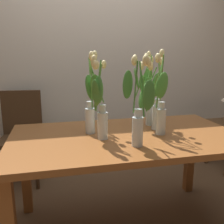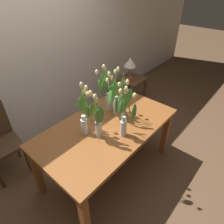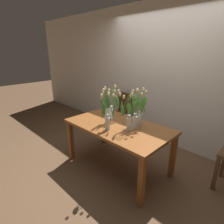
{
  "view_description": "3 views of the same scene",
  "coord_description": "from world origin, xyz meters",
  "px_view_note": "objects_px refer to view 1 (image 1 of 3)",
  "views": [
    {
      "loc": [
        -0.48,
        -1.6,
        1.28
      ],
      "look_at": [
        -0.1,
        0.04,
        0.9
      ],
      "focal_mm": 40.02,
      "sensor_mm": 36.0,
      "label": 1
    },
    {
      "loc": [
        -1.24,
        -1.14,
        2.13
      ],
      "look_at": [
        -0.0,
        -0.07,
        0.97
      ],
      "focal_mm": 31.41,
      "sensor_mm": 36.0,
      "label": 2
    },
    {
      "loc": [
        1.73,
        -1.89,
        1.83
      ],
      "look_at": [
        -0.07,
        -0.06,
        0.95
      ],
      "focal_mm": 29.17,
      "sensor_mm": 36.0,
      "label": 3
    }
  ],
  "objects_px": {
    "tulip_vase_1": "(158,102)",
    "tulip_vase_2": "(155,106)",
    "tulip_vase_3": "(138,112)",
    "tulip_vase_4": "(147,95)",
    "tulip_vase_0": "(93,101)",
    "dining_table": "(127,147)",
    "dining_chair": "(21,131)",
    "tulip_vase_5": "(99,108)"
  },
  "relations": [
    {
      "from": "tulip_vase_5",
      "to": "dining_chair",
      "type": "xyz_separation_m",
      "value": [
        -0.63,
        1.06,
        -0.43
      ]
    },
    {
      "from": "tulip_vase_0",
      "to": "dining_chair",
      "type": "distance_m",
      "value": 1.18
    },
    {
      "from": "tulip_vase_0",
      "to": "dining_chair",
      "type": "height_order",
      "value": "tulip_vase_0"
    },
    {
      "from": "dining_chair",
      "to": "dining_table",
      "type": "bearing_deg",
      "value": -50.42
    },
    {
      "from": "tulip_vase_3",
      "to": "tulip_vase_4",
      "type": "bearing_deg",
      "value": 62.93
    },
    {
      "from": "dining_table",
      "to": "dining_chair",
      "type": "xyz_separation_m",
      "value": [
        -0.83,
        1.01,
        -0.12
      ]
    },
    {
      "from": "dining_table",
      "to": "tulip_vase_0",
      "type": "bearing_deg",
      "value": 154.91
    },
    {
      "from": "dining_table",
      "to": "dining_chair",
      "type": "distance_m",
      "value": 1.31
    },
    {
      "from": "tulip_vase_2",
      "to": "tulip_vase_0",
      "type": "bearing_deg",
      "value": 179.44
    },
    {
      "from": "tulip_vase_3",
      "to": "tulip_vase_4",
      "type": "height_order",
      "value": "tulip_vase_4"
    },
    {
      "from": "tulip_vase_0",
      "to": "dining_chair",
      "type": "relative_size",
      "value": 0.62
    },
    {
      "from": "tulip_vase_2",
      "to": "dining_chair",
      "type": "bearing_deg",
      "value": 139.72
    },
    {
      "from": "dining_chair",
      "to": "tulip_vase_4",
      "type": "bearing_deg",
      "value": -36.66
    },
    {
      "from": "tulip_vase_5",
      "to": "dining_table",
      "type": "bearing_deg",
      "value": 15.27
    },
    {
      "from": "tulip_vase_1",
      "to": "dining_chair",
      "type": "distance_m",
      "value": 1.53
    },
    {
      "from": "tulip_vase_0",
      "to": "dining_chair",
      "type": "xyz_separation_m",
      "value": [
        -0.61,
        0.9,
        -0.44
      ]
    },
    {
      "from": "tulip_vase_3",
      "to": "tulip_vase_5",
      "type": "relative_size",
      "value": 1.0
    },
    {
      "from": "tulip_vase_3",
      "to": "tulip_vase_5",
      "type": "distance_m",
      "value": 0.27
    },
    {
      "from": "tulip_vase_2",
      "to": "tulip_vase_3",
      "type": "xyz_separation_m",
      "value": [
        -0.24,
        -0.32,
        0.04
      ]
    },
    {
      "from": "tulip_vase_4",
      "to": "dining_chair",
      "type": "xyz_separation_m",
      "value": [
        -1.06,
        0.79,
        -0.45
      ]
    },
    {
      "from": "tulip_vase_1",
      "to": "tulip_vase_3",
      "type": "bearing_deg",
      "value": -136.46
    },
    {
      "from": "dining_table",
      "to": "tulip_vase_0",
      "type": "distance_m",
      "value": 0.4
    },
    {
      "from": "tulip_vase_5",
      "to": "tulip_vase_3",
      "type": "bearing_deg",
      "value": -39.33
    },
    {
      "from": "tulip_vase_3",
      "to": "tulip_vase_4",
      "type": "relative_size",
      "value": 0.95
    },
    {
      "from": "tulip_vase_5",
      "to": "tulip_vase_0",
      "type": "bearing_deg",
      "value": 95.05
    },
    {
      "from": "tulip_vase_5",
      "to": "tulip_vase_4",
      "type": "bearing_deg",
      "value": 32.23
    },
    {
      "from": "tulip_vase_1",
      "to": "dining_table",
      "type": "bearing_deg",
      "value": 172.73
    },
    {
      "from": "tulip_vase_0",
      "to": "tulip_vase_4",
      "type": "bearing_deg",
      "value": 14.53
    },
    {
      "from": "tulip_vase_4",
      "to": "tulip_vase_5",
      "type": "bearing_deg",
      "value": -147.77
    },
    {
      "from": "tulip_vase_1",
      "to": "tulip_vase_3",
      "type": "height_order",
      "value": "tulip_vase_1"
    },
    {
      "from": "dining_table",
      "to": "tulip_vase_3",
      "type": "height_order",
      "value": "tulip_vase_3"
    },
    {
      "from": "dining_table",
      "to": "tulip_vase_5",
      "type": "bearing_deg",
      "value": -164.73
    },
    {
      "from": "tulip_vase_1",
      "to": "tulip_vase_2",
      "type": "xyz_separation_m",
      "value": [
        0.03,
        0.12,
        -0.05
      ]
    },
    {
      "from": "tulip_vase_3",
      "to": "dining_chair",
      "type": "bearing_deg",
      "value": 124.17
    },
    {
      "from": "tulip_vase_0",
      "to": "tulip_vase_1",
      "type": "distance_m",
      "value": 0.45
    },
    {
      "from": "tulip_vase_1",
      "to": "tulip_vase_2",
      "type": "height_order",
      "value": "tulip_vase_1"
    },
    {
      "from": "tulip_vase_4",
      "to": "tulip_vase_0",
      "type": "bearing_deg",
      "value": -165.47
    },
    {
      "from": "tulip_vase_2",
      "to": "tulip_vase_4",
      "type": "xyz_separation_m",
      "value": [
        -0.01,
        0.12,
        0.06
      ]
    },
    {
      "from": "tulip_vase_1",
      "to": "tulip_vase_4",
      "type": "distance_m",
      "value": 0.24
    },
    {
      "from": "tulip_vase_0",
      "to": "tulip_vase_2",
      "type": "relative_size",
      "value": 1.08
    },
    {
      "from": "dining_table",
      "to": "tulip_vase_0",
      "type": "xyz_separation_m",
      "value": [
        -0.22,
        0.1,
        0.32
      ]
    },
    {
      "from": "tulip_vase_3",
      "to": "tulip_vase_4",
      "type": "distance_m",
      "value": 0.5
    }
  ]
}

